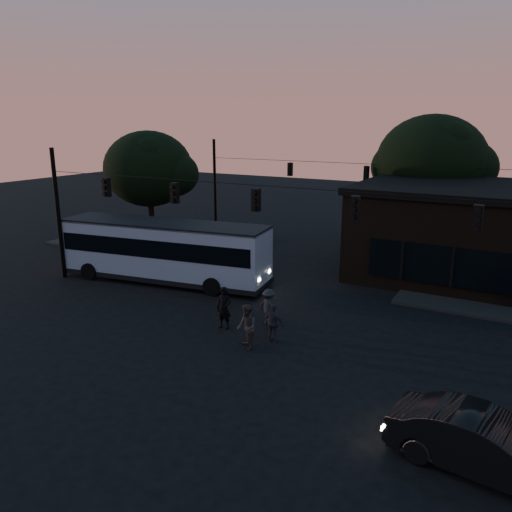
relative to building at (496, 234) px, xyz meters
The scene contains 13 objects.
ground 18.53m from the building, 119.40° to the right, with size 120.00×120.00×0.00m, color black.
sidewalk_far_left 23.23m from the building, behind, with size 14.00×10.00×0.15m, color black.
building is the anchor object (origin of this frame).
tree_behind 8.57m from the building, 129.68° to the left, with size 7.60×7.60×9.43m.
tree_left 23.37m from the building, behind, with size 6.40×6.40×8.30m.
signal_rig_near 15.08m from the building, 126.93° to the right, with size 26.24×0.30×7.50m.
signal_rig_far 9.97m from the building, 155.90° to the left, with size 26.24×0.30×7.50m.
bus 18.97m from the building, 149.50° to the right, with size 12.49×4.63×3.44m.
car 18.45m from the building, 85.77° to the right, with size 1.70×4.87×1.60m, color black.
pedestrian_a 16.86m from the building, 125.06° to the right, with size 0.70×0.46×1.91m, color black.
pedestrian_b 16.97m from the building, 117.27° to the right, with size 0.91×0.71×1.87m, color #302C2C.
pedestrian_c 15.72m from the building, 117.04° to the right, with size 0.97×0.40×1.65m, color #25242C.
pedestrian_d 14.89m from the building, 123.44° to the right, with size 1.08×0.62×1.67m, color black.
Camera 1 is at (10.69, -14.98, 8.87)m, focal length 35.00 mm.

